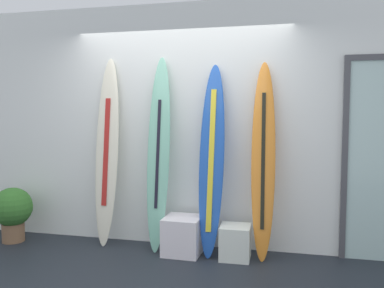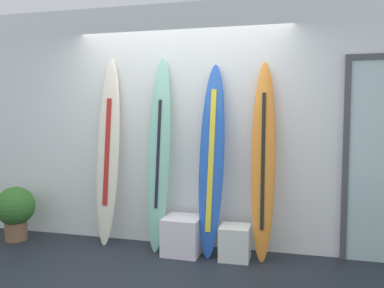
# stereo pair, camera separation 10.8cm
# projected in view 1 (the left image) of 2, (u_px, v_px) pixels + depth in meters

# --- Properties ---
(wall_back) EXTENTS (7.20, 0.20, 2.80)m
(wall_back) POSITION_uv_depth(u_px,v_px,m) (183.00, 126.00, 4.77)
(wall_back) COLOR white
(wall_back) RESTS_ON ground
(surfboard_ivory) EXTENTS (0.30, 0.33, 2.19)m
(surfboard_ivory) POSITION_uv_depth(u_px,v_px,m) (107.00, 153.00, 4.73)
(surfboard_ivory) COLOR silver
(surfboard_ivory) RESTS_ON ground
(surfboard_seafoam) EXTENTS (0.26, 0.36, 2.19)m
(surfboard_seafoam) POSITION_uv_depth(u_px,v_px,m) (159.00, 154.00, 4.54)
(surfboard_seafoam) COLOR #7FC6AA
(surfboard_seafoam) RESTS_ON ground
(surfboard_cobalt) EXTENTS (0.29, 0.42, 2.09)m
(surfboard_cobalt) POSITION_uv_depth(u_px,v_px,m) (212.00, 160.00, 4.38)
(surfboard_cobalt) COLOR blue
(surfboard_cobalt) RESTS_ON ground
(surfboard_sunset) EXTENTS (0.27, 0.39, 2.10)m
(surfboard_sunset) POSITION_uv_depth(u_px,v_px,m) (263.00, 162.00, 4.27)
(surfboard_sunset) COLOR orange
(surfboard_sunset) RESTS_ON ground
(display_block_left) EXTENTS (0.41, 0.41, 0.41)m
(display_block_left) POSITION_uv_depth(u_px,v_px,m) (183.00, 235.00, 4.45)
(display_block_left) COLOR white
(display_block_left) RESTS_ON ground
(display_block_center) EXTENTS (0.32, 0.32, 0.36)m
(display_block_center) POSITION_uv_depth(u_px,v_px,m) (235.00, 242.00, 4.30)
(display_block_center) COLOR silver
(display_block_center) RESTS_ON ground
(potted_plant) EXTENTS (0.47, 0.47, 0.65)m
(potted_plant) POSITION_uv_depth(u_px,v_px,m) (13.00, 210.00, 4.86)
(potted_plant) COLOR brown
(potted_plant) RESTS_ON ground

